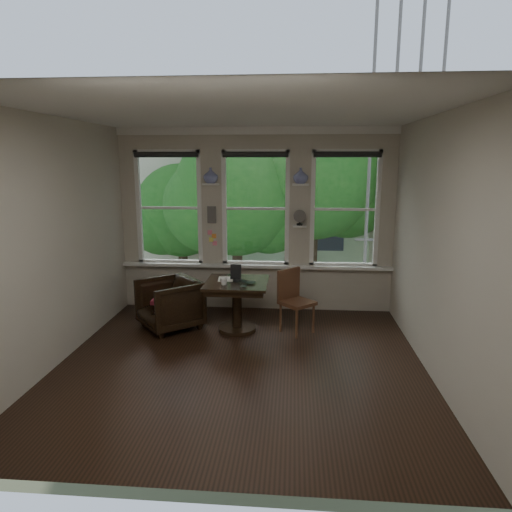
# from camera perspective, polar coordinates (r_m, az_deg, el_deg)

# --- Properties ---
(ground) EXTENTS (4.50, 4.50, 0.00)m
(ground) POSITION_cam_1_polar(r_m,az_deg,el_deg) (5.83, -1.91, -13.26)
(ground) COLOR black
(ground) RESTS_ON ground
(ceiling) EXTENTS (4.50, 4.50, 0.00)m
(ceiling) POSITION_cam_1_polar(r_m,az_deg,el_deg) (5.31, -2.14, 17.52)
(ceiling) COLOR silver
(ceiling) RESTS_ON ground
(wall_back) EXTENTS (4.50, 0.00, 4.50)m
(wall_back) POSITION_cam_1_polar(r_m,az_deg,el_deg) (7.58, -0.03, 4.46)
(wall_back) COLOR beige
(wall_back) RESTS_ON ground
(wall_front) EXTENTS (4.50, 0.00, 4.50)m
(wall_front) POSITION_cam_1_polar(r_m,az_deg,el_deg) (3.21, -6.73, -5.88)
(wall_front) COLOR beige
(wall_front) RESTS_ON ground
(wall_left) EXTENTS (0.00, 4.50, 4.50)m
(wall_left) POSITION_cam_1_polar(r_m,az_deg,el_deg) (6.06, -23.66, 1.59)
(wall_left) COLOR beige
(wall_left) RESTS_ON ground
(wall_right) EXTENTS (0.00, 4.50, 4.50)m
(wall_right) POSITION_cam_1_polar(r_m,az_deg,el_deg) (5.58, 21.61, 0.95)
(wall_right) COLOR beige
(wall_right) RESTS_ON ground
(window_left) EXTENTS (1.10, 0.12, 1.90)m
(window_left) POSITION_cam_1_polar(r_m,az_deg,el_deg) (7.82, -10.74, 5.95)
(window_left) COLOR white
(window_left) RESTS_ON ground
(window_center) EXTENTS (1.10, 0.12, 1.90)m
(window_center) POSITION_cam_1_polar(r_m,az_deg,el_deg) (7.56, -0.03, 5.96)
(window_center) COLOR white
(window_center) RESTS_ON ground
(window_right) EXTENTS (1.10, 0.12, 1.90)m
(window_right) POSITION_cam_1_polar(r_m,az_deg,el_deg) (7.58, 11.02, 5.76)
(window_right) COLOR white
(window_right) RESTS_ON ground
(shelf_left) EXTENTS (0.26, 0.16, 0.03)m
(shelf_left) POSITION_cam_1_polar(r_m,az_deg,el_deg) (7.53, -5.67, 8.93)
(shelf_left) COLOR white
(shelf_left) RESTS_ON ground
(shelf_right) EXTENTS (0.26, 0.16, 0.03)m
(shelf_right) POSITION_cam_1_polar(r_m,az_deg,el_deg) (7.41, 5.58, 8.89)
(shelf_right) COLOR white
(shelf_right) RESTS_ON ground
(intercom) EXTENTS (0.14, 0.06, 0.28)m
(intercom) POSITION_cam_1_polar(r_m,az_deg,el_deg) (7.60, -5.55, 5.17)
(intercom) COLOR #59544F
(intercom) RESTS_ON ground
(sticky_notes) EXTENTS (0.16, 0.01, 0.24)m
(sticky_notes) POSITION_cam_1_polar(r_m,az_deg,el_deg) (7.65, -5.49, 2.57)
(sticky_notes) COLOR pink
(sticky_notes) RESTS_ON ground
(desk_fan) EXTENTS (0.20, 0.20, 0.24)m
(desk_fan) POSITION_cam_1_polar(r_m,az_deg,el_deg) (7.44, 5.49, 4.49)
(desk_fan) COLOR #59544F
(desk_fan) RESTS_ON ground
(vase_left) EXTENTS (0.24, 0.24, 0.25)m
(vase_left) POSITION_cam_1_polar(r_m,az_deg,el_deg) (7.52, -5.69, 9.99)
(vase_left) COLOR silver
(vase_left) RESTS_ON shelf_left
(vase_right) EXTENTS (0.24, 0.24, 0.25)m
(vase_right) POSITION_cam_1_polar(r_m,az_deg,el_deg) (7.40, 5.60, 9.96)
(vase_right) COLOR silver
(vase_right) RESTS_ON shelf_right
(table) EXTENTS (0.90, 0.90, 0.75)m
(table) POSITION_cam_1_polar(r_m,az_deg,el_deg) (6.75, -2.39, -6.28)
(table) COLOR black
(table) RESTS_ON ground
(armchair_left) EXTENTS (1.15, 1.14, 0.75)m
(armchair_left) POSITION_cam_1_polar(r_m,az_deg,el_deg) (6.97, -10.75, -5.91)
(armchair_left) COLOR black
(armchair_left) RESTS_ON ground
(cushion_red) EXTENTS (0.45, 0.45, 0.06)m
(cushion_red) POSITION_cam_1_polar(r_m,az_deg,el_deg) (6.95, -10.77, -5.32)
(cushion_red) COLOR maroon
(cushion_red) RESTS_ON armchair_left
(side_chair_right) EXTENTS (0.59, 0.59, 0.92)m
(side_chair_right) POSITION_cam_1_polar(r_m,az_deg,el_deg) (6.68, 5.17, -5.76)
(side_chair_right) COLOR #4A271A
(side_chair_right) RESTS_ON ground
(laptop) EXTENTS (0.38, 0.33, 0.03)m
(laptop) POSITION_cam_1_polar(r_m,az_deg,el_deg) (6.53, -1.70, -3.36)
(laptop) COLOR black
(laptop) RESTS_ON table
(mug) EXTENTS (0.13, 0.13, 0.10)m
(mug) POSITION_cam_1_polar(r_m,az_deg,el_deg) (6.46, -4.05, -3.19)
(mug) COLOR white
(mug) RESTS_ON table
(drinking_glass) EXTENTS (0.15, 0.15, 0.10)m
(drinking_glass) POSITION_cam_1_polar(r_m,az_deg,el_deg) (6.32, -1.62, -3.54)
(drinking_glass) COLOR white
(drinking_glass) RESTS_ON table
(tablet) EXTENTS (0.16, 0.08, 0.22)m
(tablet) POSITION_cam_1_polar(r_m,az_deg,el_deg) (6.77, -2.54, -1.98)
(tablet) COLOR black
(tablet) RESTS_ON table
(papers) EXTENTS (0.25, 0.32, 0.00)m
(papers) POSITION_cam_1_polar(r_m,az_deg,el_deg) (6.79, -3.81, -2.89)
(papers) COLOR silver
(papers) RESTS_ON table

